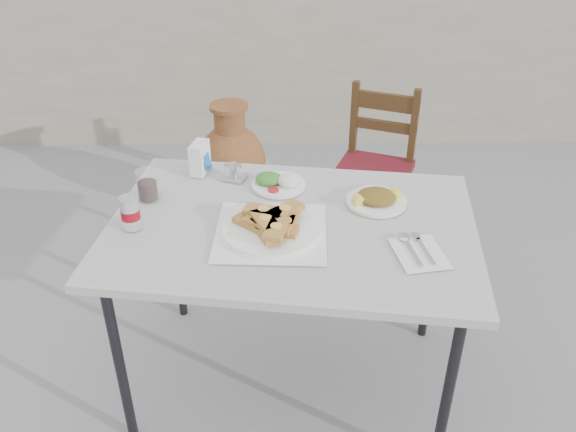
{
  "coord_description": "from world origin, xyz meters",
  "views": [
    {
      "loc": [
        0.14,
        -1.67,
        1.91
      ],
      "look_at": [
        0.16,
        0.16,
        0.77
      ],
      "focal_mm": 38.0,
      "sensor_mm": 36.0,
      "label": 1
    }
  ],
  "objects_px": {
    "salad_rice_plate": "(278,182)",
    "napkin_holder": "(200,158)",
    "terracotta_urn": "(232,167)",
    "salad_chopped_plate": "(376,198)",
    "cola_glass": "(148,187)",
    "chair": "(375,167)",
    "soda_can": "(130,213)",
    "pide_plate": "(271,224)",
    "cafe_table": "(292,235)",
    "condiment_caddy": "(234,173)"
  },
  "relations": [
    {
      "from": "salad_rice_plate",
      "to": "condiment_caddy",
      "type": "bearing_deg",
      "value": 159.4
    },
    {
      "from": "soda_can",
      "to": "salad_chopped_plate",
      "type": "bearing_deg",
      "value": 10.19
    },
    {
      "from": "soda_can",
      "to": "chair",
      "type": "height_order",
      "value": "soda_can"
    },
    {
      "from": "soda_can",
      "to": "terracotta_urn",
      "type": "bearing_deg",
      "value": 79.92
    },
    {
      "from": "condiment_caddy",
      "to": "chair",
      "type": "height_order",
      "value": "same"
    },
    {
      "from": "pide_plate",
      "to": "salad_rice_plate",
      "type": "xyz_separation_m",
      "value": [
        0.02,
        0.32,
        -0.02
      ]
    },
    {
      "from": "cola_glass",
      "to": "chair",
      "type": "distance_m",
      "value": 1.38
    },
    {
      "from": "pide_plate",
      "to": "chair",
      "type": "relative_size",
      "value": 0.46
    },
    {
      "from": "pide_plate",
      "to": "salad_chopped_plate",
      "type": "bearing_deg",
      "value": 26.7
    },
    {
      "from": "salad_chopped_plate",
      "to": "salad_rice_plate",
      "type": "bearing_deg",
      "value": 160.2
    },
    {
      "from": "napkin_holder",
      "to": "terracotta_urn",
      "type": "distance_m",
      "value": 1.04
    },
    {
      "from": "pide_plate",
      "to": "condiment_caddy",
      "type": "xyz_separation_m",
      "value": [
        -0.15,
        0.39,
        -0.01
      ]
    },
    {
      "from": "cafe_table",
      "to": "pide_plate",
      "type": "height_order",
      "value": "pide_plate"
    },
    {
      "from": "soda_can",
      "to": "chair",
      "type": "bearing_deg",
      "value": 47.38
    },
    {
      "from": "salad_rice_plate",
      "to": "chair",
      "type": "distance_m",
      "value": 1.01
    },
    {
      "from": "salad_rice_plate",
      "to": "napkin_holder",
      "type": "height_order",
      "value": "napkin_holder"
    },
    {
      "from": "salad_rice_plate",
      "to": "soda_can",
      "type": "distance_m",
      "value": 0.57
    },
    {
      "from": "cafe_table",
      "to": "condiment_caddy",
      "type": "xyz_separation_m",
      "value": [
        -0.22,
        0.32,
        0.08
      ]
    },
    {
      "from": "pide_plate",
      "to": "soda_can",
      "type": "bearing_deg",
      "value": 175.4
    },
    {
      "from": "pide_plate",
      "to": "soda_can",
      "type": "xyz_separation_m",
      "value": [
        -0.47,
        0.04,
        0.02
      ]
    },
    {
      "from": "salad_rice_plate",
      "to": "terracotta_urn",
      "type": "xyz_separation_m",
      "value": [
        -0.27,
        1.02,
        -0.47
      ]
    },
    {
      "from": "salad_chopped_plate",
      "to": "condiment_caddy",
      "type": "xyz_separation_m",
      "value": [
        -0.53,
        0.19,
        0.0
      ]
    },
    {
      "from": "cafe_table",
      "to": "pide_plate",
      "type": "distance_m",
      "value": 0.13
    },
    {
      "from": "cafe_table",
      "to": "condiment_caddy",
      "type": "bearing_deg",
      "value": 124.37
    },
    {
      "from": "soda_can",
      "to": "condiment_caddy",
      "type": "relative_size",
      "value": 1.04
    },
    {
      "from": "salad_chopped_plate",
      "to": "chair",
      "type": "xyz_separation_m",
      "value": [
        0.14,
        0.93,
        -0.36
      ]
    },
    {
      "from": "condiment_caddy",
      "to": "salad_chopped_plate",
      "type": "bearing_deg",
      "value": -20.06
    },
    {
      "from": "cafe_table",
      "to": "chair",
      "type": "distance_m",
      "value": 1.19
    },
    {
      "from": "pide_plate",
      "to": "salad_rice_plate",
      "type": "relative_size",
      "value": 1.88
    },
    {
      "from": "cola_glass",
      "to": "napkin_holder",
      "type": "distance_m",
      "value": 0.27
    },
    {
      "from": "chair",
      "to": "terracotta_urn",
      "type": "relative_size",
      "value": 1.2
    },
    {
      "from": "soda_can",
      "to": "pide_plate",
      "type": "bearing_deg",
      "value": -4.6
    },
    {
      "from": "terracotta_urn",
      "to": "salad_chopped_plate",
      "type": "bearing_deg",
      "value": -61.42
    },
    {
      "from": "pide_plate",
      "to": "cola_glass",
      "type": "relative_size",
      "value": 3.46
    },
    {
      "from": "soda_can",
      "to": "chair",
      "type": "distance_m",
      "value": 1.53
    },
    {
      "from": "cola_glass",
      "to": "chair",
      "type": "bearing_deg",
      "value": 42.27
    },
    {
      "from": "pide_plate",
      "to": "soda_can",
      "type": "relative_size",
      "value": 3.31
    },
    {
      "from": "salad_chopped_plate",
      "to": "cafe_table",
      "type": "bearing_deg",
      "value": -157.36
    },
    {
      "from": "napkin_holder",
      "to": "cafe_table",
      "type": "bearing_deg",
      "value": -32.55
    },
    {
      "from": "pide_plate",
      "to": "salad_chopped_plate",
      "type": "relative_size",
      "value": 1.76
    },
    {
      "from": "condiment_caddy",
      "to": "napkin_holder",
      "type": "bearing_deg",
      "value": 158.85
    },
    {
      "from": "salad_chopped_plate",
      "to": "chair",
      "type": "relative_size",
      "value": 0.26
    },
    {
      "from": "cafe_table",
      "to": "terracotta_urn",
      "type": "relative_size",
      "value": 1.97
    },
    {
      "from": "soda_can",
      "to": "cola_glass",
      "type": "xyz_separation_m",
      "value": [
        0.02,
        0.2,
        -0.01
      ]
    },
    {
      "from": "pide_plate",
      "to": "napkin_holder",
      "type": "distance_m",
      "value": 0.52
    },
    {
      "from": "napkin_holder",
      "to": "pide_plate",
      "type": "bearing_deg",
      "value": -42.98
    },
    {
      "from": "cafe_table",
      "to": "condiment_caddy",
      "type": "height_order",
      "value": "condiment_caddy"
    },
    {
      "from": "salad_chopped_plate",
      "to": "cola_glass",
      "type": "xyz_separation_m",
      "value": [
        -0.84,
        0.04,
        0.03
      ]
    },
    {
      "from": "pide_plate",
      "to": "terracotta_urn",
      "type": "distance_m",
      "value": 1.44
    },
    {
      "from": "soda_can",
      "to": "napkin_holder",
      "type": "height_order",
      "value": "napkin_holder"
    }
  ]
}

